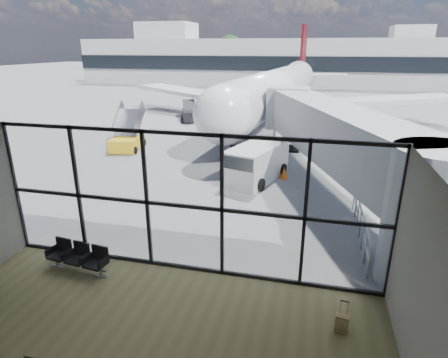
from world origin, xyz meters
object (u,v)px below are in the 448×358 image
at_px(service_van, 256,163).
at_px(seating_row, 79,256).
at_px(airliner, 278,89).
at_px(belt_loader, 190,115).
at_px(suitcase, 342,324).
at_px(mobile_stairs, 128,141).

bearing_deg(service_van, seating_row, -94.99).
xyz_separation_m(airliner, belt_loader, (-7.93, -3.44, -2.28)).
distance_m(airliner, service_van, 18.74).
height_order(suitcase, mobile_stairs, mobile_stairs).
relative_size(airliner, belt_loader, 9.07).
bearing_deg(seating_row, belt_loader, 107.69).
height_order(airliner, mobile_stairs, airliner).
relative_size(service_van, mobile_stairs, 1.24).
relative_size(seating_row, service_van, 0.45).
bearing_deg(suitcase, seating_row, -178.09).
bearing_deg(belt_loader, suitcase, -85.08).
xyz_separation_m(suitcase, mobile_stairs, (-13.55, 14.95, 0.34)).
relative_size(suitcase, mobile_stairs, 0.23).
relative_size(service_van, belt_loader, 1.16).
relative_size(suitcase, service_van, 0.19).
bearing_deg(suitcase, airliner, 107.77).
xyz_separation_m(seating_row, service_van, (4.05, 9.77, 0.45)).
bearing_deg(belt_loader, mobile_stairs, -115.63).
relative_size(seating_row, mobile_stairs, 0.55).
height_order(service_van, mobile_stairs, mobile_stairs).
bearing_deg(suitcase, belt_loader, 124.67).
height_order(seating_row, airliner, airliner).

